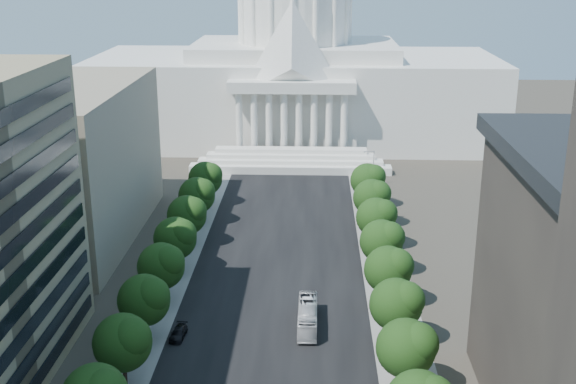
# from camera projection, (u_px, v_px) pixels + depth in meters

# --- Properties ---
(road_asphalt) EXTENTS (30.00, 260.00, 0.01)m
(road_asphalt) POSITION_uv_depth(u_px,v_px,m) (280.00, 259.00, 133.12)
(road_asphalt) COLOR black
(road_asphalt) RESTS_ON ground
(sidewalk_left) EXTENTS (8.00, 260.00, 0.02)m
(sidewalk_left) POSITION_uv_depth(u_px,v_px,m) (177.00, 257.00, 133.81)
(sidewalk_left) COLOR gray
(sidewalk_left) RESTS_ON ground
(sidewalk_right) EXTENTS (8.00, 260.00, 0.02)m
(sidewalk_right) POSITION_uv_depth(u_px,v_px,m) (383.00, 260.00, 132.44)
(sidewalk_right) COLOR gray
(sidewalk_right) RESTS_ON ground
(capitol) EXTENTS (120.00, 56.00, 73.00)m
(capitol) POSITION_uv_depth(u_px,v_px,m) (295.00, 73.00, 217.12)
(capitol) COLOR white
(capitol) RESTS_ON ground
(office_block_left_far) EXTENTS (38.00, 52.00, 30.00)m
(office_block_left_far) POSITION_uv_depth(u_px,v_px,m) (35.00, 163.00, 139.72)
(office_block_left_far) COLOR gray
(office_block_left_far) RESTS_ON ground
(tree_l_d) EXTENTS (7.79, 7.60, 9.97)m
(tree_l_d) POSITION_uv_depth(u_px,v_px,m) (125.00, 341.00, 91.67)
(tree_l_d) COLOR #33261C
(tree_l_d) RESTS_ON ground
(tree_l_e) EXTENTS (7.79, 7.60, 9.97)m
(tree_l_e) POSITION_uv_depth(u_px,v_px,m) (146.00, 299.00, 103.07)
(tree_l_e) COLOR #33261C
(tree_l_e) RESTS_ON ground
(tree_l_f) EXTENTS (7.79, 7.60, 9.97)m
(tree_l_f) POSITION_uv_depth(u_px,v_px,m) (163.00, 265.00, 114.47)
(tree_l_f) COLOR #33261C
(tree_l_f) RESTS_ON ground
(tree_l_g) EXTENTS (7.79, 7.60, 9.97)m
(tree_l_g) POSITION_uv_depth(u_px,v_px,m) (177.00, 237.00, 125.88)
(tree_l_g) COLOR #33261C
(tree_l_g) RESTS_ON ground
(tree_l_h) EXTENTS (7.79, 7.60, 9.97)m
(tree_l_h) POSITION_uv_depth(u_px,v_px,m) (188.00, 214.00, 137.28)
(tree_l_h) COLOR #33261C
(tree_l_h) RESTS_ON ground
(tree_l_i) EXTENTS (7.79, 7.60, 9.97)m
(tree_l_i) POSITION_uv_depth(u_px,v_px,m) (198.00, 194.00, 148.69)
(tree_l_i) COLOR #33261C
(tree_l_i) RESTS_ON ground
(tree_l_j) EXTENTS (7.79, 7.60, 9.97)m
(tree_l_j) POSITION_uv_depth(u_px,v_px,m) (207.00, 178.00, 160.09)
(tree_l_j) COLOR #33261C
(tree_l_j) RESTS_ON ground
(tree_r_d) EXTENTS (7.79, 7.60, 9.97)m
(tree_r_d) POSITION_uv_depth(u_px,v_px,m) (409.00, 347.00, 90.37)
(tree_r_d) COLOR #33261C
(tree_r_d) RESTS_ON ground
(tree_r_e) EXTENTS (7.79, 7.60, 9.97)m
(tree_r_e) POSITION_uv_depth(u_px,v_px,m) (398.00, 303.00, 101.78)
(tree_r_e) COLOR #33261C
(tree_r_e) RESTS_ON ground
(tree_r_f) EXTENTS (7.79, 7.60, 9.97)m
(tree_r_f) POSITION_uv_depth(u_px,v_px,m) (390.00, 269.00, 113.18)
(tree_r_f) COLOR #33261C
(tree_r_f) RESTS_ON ground
(tree_r_g) EXTENTS (7.79, 7.60, 9.97)m
(tree_r_g) POSITION_uv_depth(u_px,v_px,m) (383.00, 240.00, 124.58)
(tree_r_g) COLOR #33261C
(tree_r_g) RESTS_ON ground
(tree_r_h) EXTENTS (7.79, 7.60, 9.97)m
(tree_r_h) POSITION_uv_depth(u_px,v_px,m) (378.00, 216.00, 135.99)
(tree_r_h) COLOR #33261C
(tree_r_h) RESTS_ON ground
(tree_r_i) EXTENTS (7.79, 7.60, 9.97)m
(tree_r_i) POSITION_uv_depth(u_px,v_px,m) (373.00, 196.00, 147.39)
(tree_r_i) COLOR #33261C
(tree_r_i) RESTS_ON ground
(tree_r_j) EXTENTS (7.79, 7.60, 9.97)m
(tree_r_j) POSITION_uv_depth(u_px,v_px,m) (369.00, 179.00, 158.80)
(tree_r_j) COLOR #33261C
(tree_r_j) RESTS_ON ground
(streetlight_c) EXTENTS (2.61, 0.44, 9.00)m
(streetlight_c) POSITION_uv_depth(u_px,v_px,m) (409.00, 307.00, 102.10)
(streetlight_c) COLOR gray
(streetlight_c) RESTS_ON ground
(streetlight_d) EXTENTS (2.61, 0.44, 9.00)m
(streetlight_d) POSITION_uv_depth(u_px,v_px,m) (392.00, 241.00, 125.86)
(streetlight_d) COLOR gray
(streetlight_d) RESTS_ON ground
(streetlight_e) EXTENTS (2.61, 0.44, 9.00)m
(streetlight_e) POSITION_uv_depth(u_px,v_px,m) (380.00, 196.00, 149.62)
(streetlight_e) COLOR gray
(streetlight_e) RESTS_ON ground
(streetlight_f) EXTENTS (2.61, 0.44, 9.00)m
(streetlight_f) POSITION_uv_depth(u_px,v_px,m) (371.00, 163.00, 173.38)
(streetlight_f) COLOR gray
(streetlight_f) RESTS_ON ground
(car_dark_b) EXTENTS (2.33, 4.97, 1.40)m
(car_dark_b) POSITION_uv_depth(u_px,v_px,m) (178.00, 333.00, 105.28)
(car_dark_b) COLOR black
(car_dark_b) RESTS_ON ground
(city_bus) EXTENTS (2.86, 12.06, 3.36)m
(city_bus) POSITION_uv_depth(u_px,v_px,m) (308.00, 316.00, 108.19)
(city_bus) COLOR silver
(city_bus) RESTS_ON ground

